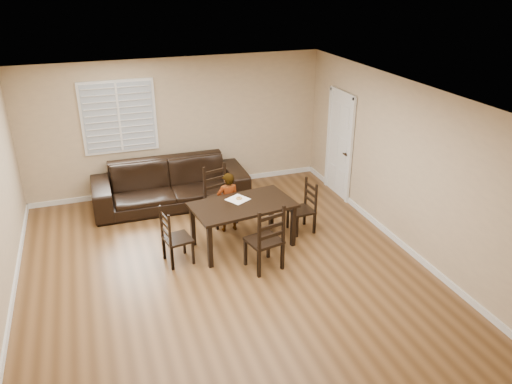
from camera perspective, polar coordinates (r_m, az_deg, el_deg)
ground at (r=7.61m, az=-3.29°, el=-9.65°), size 7.00×7.00×0.00m
room at (r=6.94m, az=-3.77°, el=3.68°), size 6.04×7.04×2.72m
dining_table at (r=8.08m, az=-1.53°, el=-1.91°), size 1.74×1.12×0.76m
chair_near at (r=9.02m, az=-4.46°, el=-0.43°), size 0.58×0.56×1.06m
chair_far at (r=7.48m, az=1.45°, el=-5.81°), size 0.57×0.55×1.08m
chair_left at (r=7.81m, az=-9.75°, el=-5.35°), size 0.46×0.49×0.94m
chair_right at (r=8.73m, az=5.85°, el=-1.82°), size 0.42×0.44×0.93m
child at (r=8.62m, az=-3.20°, el=-1.16°), size 0.40×0.27×1.08m
napkin at (r=8.19m, az=-2.09°, el=-0.84°), size 0.42×0.42×0.00m
donut at (r=8.19m, az=-1.96°, el=-0.68°), size 0.10×0.10×0.04m
sofa at (r=9.76m, az=-9.73°, el=0.91°), size 2.93×1.17×0.85m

